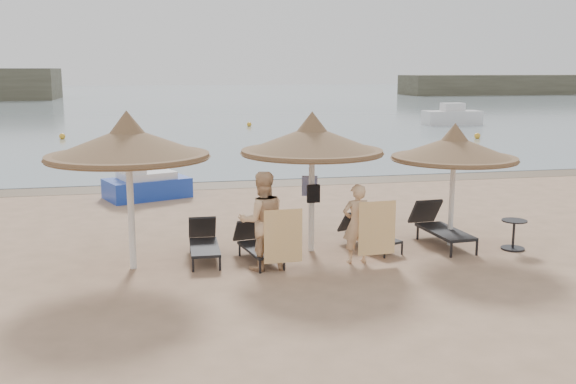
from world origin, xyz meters
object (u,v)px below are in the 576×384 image
palapa_left (128,144)px  palapa_right (454,149)px  palapa_center (312,141)px  person_right (357,217)px  pedal_boat (146,184)px  person_left (262,213)px  lounger_near_right (367,233)px  lounger_near_left (256,244)px  lounger_far_right (439,226)px  side_table (513,236)px  lounger_far_left (204,241)px

palapa_left → palapa_right: (6.93, 0.31, -0.31)m
palapa_center → person_right: palapa_center is taller
palapa_center → pedal_boat: palapa_center is taller
palapa_center → person_left: palapa_center is taller
pedal_boat → lounger_near_right: bearing=-75.2°
palapa_center → palapa_right: bearing=-3.5°
palapa_left → person_left: 2.90m
palapa_left → lounger_near_left: bearing=2.4°
palapa_right → lounger_near_right: 2.66m
palapa_center → pedal_boat: size_ratio=1.10×
palapa_left → palapa_center: 3.80m
person_right → person_left: bearing=0.3°
lounger_near_left → lounger_far_right: lounger_far_right is taller
palapa_left → lounger_far_right: bearing=4.3°
pedal_boat → side_table: bearing=-64.6°
palapa_center → lounger_near_left: bearing=-162.4°
palapa_center → lounger_far_right: size_ratio=1.48×
palapa_left → person_left: palapa_left is taller
palapa_center → lounger_near_right: palapa_center is taller
palapa_left → lounger_far_left: palapa_left is taller
lounger_near_right → person_right: size_ratio=0.91×
palapa_left → lounger_near_left: (2.49, 0.10, -2.15)m
lounger_near_left → lounger_far_right: size_ratio=0.85×
lounger_far_left → person_left: bearing=-41.3°
palapa_left → person_left: bearing=-12.3°
palapa_left → lounger_near_left: palapa_left is taller
lounger_near_left → palapa_center: bearing=7.0°
palapa_left → person_right: 4.74m
side_table → pedal_boat: pedal_boat is taller
palapa_center → side_table: size_ratio=4.64×
lounger_near_right → pedal_boat: pedal_boat is taller
lounger_near_right → pedal_boat: (-4.84, 6.69, 0.09)m
lounger_far_right → side_table: size_ratio=3.14×
side_table → pedal_boat: 10.94m
lounger_far_left → person_left: person_left is taller
side_table → lounger_far_left: bearing=173.6°
person_left → person_right: size_ratio=1.20×
palapa_center → lounger_far_left: (-2.33, -0.06, -2.06)m
lounger_far_left → lounger_near_left: lounger_far_left is taller
palapa_right → lounger_near_right: size_ratio=1.61×
lounger_far_left → person_left: size_ratio=0.78×
palapa_right → lounger_near_right: palapa_right is taller
palapa_right → lounger_far_right: bearing=134.1°
palapa_center → person_right: (0.69, -1.02, -1.47)m
side_table → person_left: (-5.62, -0.25, 0.83)m
pedal_boat → palapa_center: bearing=-83.1°
lounger_near_right → person_right: person_right is taller
palapa_center → lounger_near_left: size_ratio=1.74×
lounger_far_left → person_left: (1.07, -1.00, 0.78)m
palapa_left → lounger_far_right: size_ratio=1.52×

